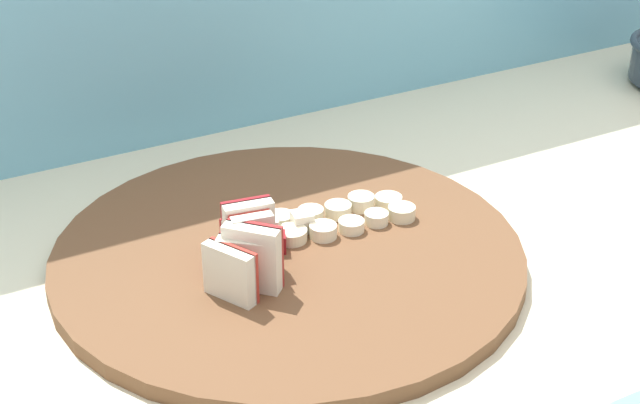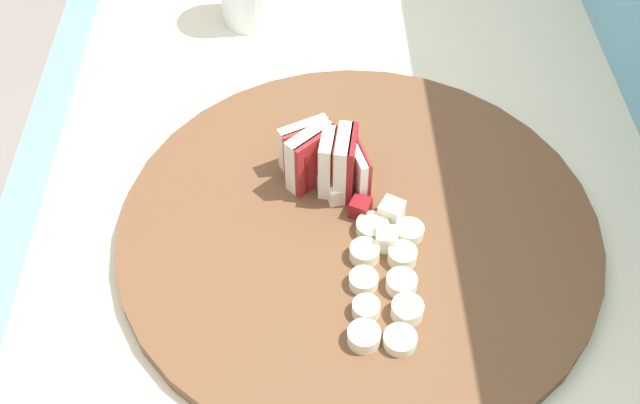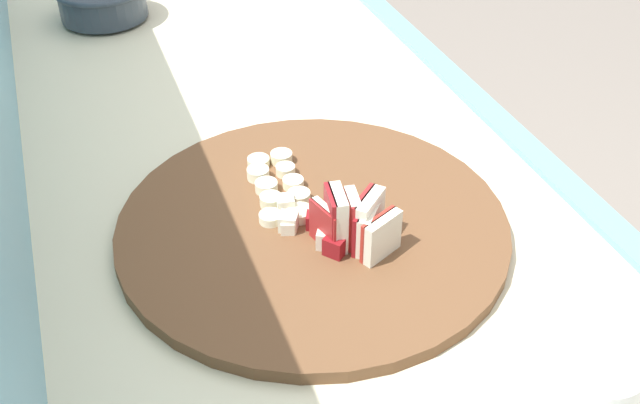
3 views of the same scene
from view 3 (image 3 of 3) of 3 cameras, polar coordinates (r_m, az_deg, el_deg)
The scene contains 7 objects.
tiled_countertop at distance 1.31m, azimuth -1.68°, elevation -14.33°, with size 1.59×0.64×0.94m.
tile_backsplash at distance 1.12m, azimuth -18.97°, elevation -11.50°, with size 2.40×0.04×1.36m, color #6BADC6.
cutting_board at distance 0.87m, azimuth -0.55°, elevation -1.80°, with size 0.44×0.44×0.02m, color brown.
apple_wedge_fan at distance 0.82m, azimuth 2.67°, elevation -1.64°, with size 0.08×0.09×0.07m.
apple_dice_pile at distance 0.84m, azimuth 0.13°, elevation -2.08°, with size 0.11×0.08×0.02m.
banana_slice_rows at distance 0.91m, azimuth -3.11°, elevation 1.23°, with size 0.15×0.07×0.01m.
ceramic_bowl at distance 1.41m, azimuth -15.83°, elevation 14.20°, with size 0.16×0.16×0.06m.
Camera 3 is at (-0.77, 0.24, 1.49)m, focal length 43.14 mm.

